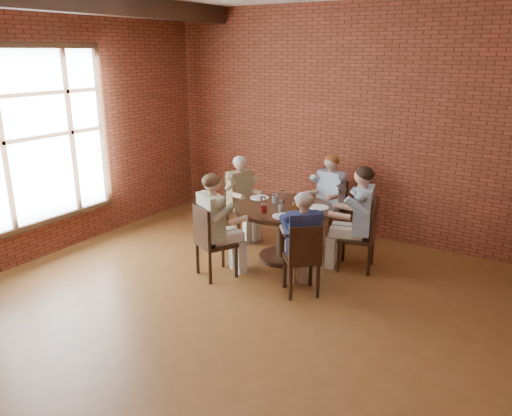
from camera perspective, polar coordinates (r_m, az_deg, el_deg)
The scene contains 28 objects.
floor at distance 5.19m, azimuth -4.22°, elevation -14.14°, with size 7.00×7.00×0.00m, color brown.
wall_back at distance 7.58m, azimuth 11.67°, elevation 9.43°, with size 7.00×7.00×0.00m, color brown.
wall_left at distance 6.97m, azimuth -26.74°, elevation 7.25°, with size 7.00×7.00×0.00m, color brown.
window at distance 7.13m, azimuth -23.65°, elevation 7.43°, with size 0.10×2.16×2.36m.
dining_table at distance 6.69m, azimuth 3.16°, elevation -1.64°, with size 1.31×1.31×0.75m.
chair_a at distance 6.51m, azimuth 12.26°, elevation -2.69°, with size 0.53×0.53×0.95m.
diner_a at distance 6.47m, azimuth 11.57°, elevation -1.24°, with size 0.54×0.67×1.36m, color teal, non-canonical shape.
chair_b at distance 7.52m, azimuth 8.57°, elevation 0.14°, with size 0.47×0.47×0.91m.
diner_b at distance 7.42m, azimuth 8.27°, elevation 1.08°, with size 0.50×0.61×1.29m, color #95A7BE, non-canonical shape.
chair_c at distance 7.56m, azimuth -1.97°, elevation 0.32°, with size 0.50×0.50×0.89m.
diner_c at distance 7.46m, azimuth -1.67°, elevation 1.18°, with size 0.47×0.58×1.24m, color brown, non-canonical shape.
chair_d at distance 6.18m, azimuth -5.28°, elevation -3.54°, with size 0.57×0.57×0.93m.
diner_d at distance 6.16m, azimuth -4.61°, elevation -2.05°, with size 0.52×0.64×1.32m, color tan, non-canonical shape.
chair_e at distance 5.72m, azimuth 5.41°, elevation -5.59°, with size 0.53×0.53×0.88m.
diner_e at distance 5.73m, azimuth 5.27°, elevation -4.09°, with size 0.47×0.58×1.23m, color #1A2248, non-canonical shape.
plate_a at distance 6.60m, azimuth 7.17°, elevation 0.07°, with size 0.26×0.26×0.01m, color white.
plate_b at distance 6.98m, azimuth 5.46°, elevation 1.11°, with size 0.26×0.26×0.01m, color white.
plate_c at distance 6.98m, azimuth 0.41°, elevation 1.20°, with size 0.26×0.26×0.01m, color white.
plate_d at distance 6.20m, azimuth 3.07°, elevation -0.95°, with size 0.26×0.26×0.01m, color white.
glass_a at distance 6.58m, azimuth 5.64°, elevation 0.65°, with size 0.07×0.07×0.14m, color white.
glass_b at distance 6.72m, azimuth 5.49°, elevation 1.00°, with size 0.07×0.07×0.14m, color white.
glass_c at distance 6.87m, azimuth 3.03°, elevation 1.45°, with size 0.07×0.07×0.14m, color white.
glass_d at distance 6.75m, azimuth 2.15°, elevation 1.16°, with size 0.07×0.07×0.14m, color white.
glass_e at distance 6.56m, azimuth 0.79°, elevation 0.68°, with size 0.07×0.07×0.14m, color white.
glass_f at distance 6.35m, azimuth 0.88°, elevation 0.09°, with size 0.07×0.07×0.14m, color white.
glass_g at distance 6.40m, azimuth 2.85°, elevation 0.22°, with size 0.07×0.07×0.14m, color white.
glass_h at distance 6.39m, azimuth 4.49°, elevation 0.16°, with size 0.07×0.07×0.14m, color white.
smartphone at distance 6.18m, azimuth 5.12°, elevation -1.11°, with size 0.07×0.14×0.01m, color black.
Camera 1 is at (2.68, -3.51, 2.72)m, focal length 35.00 mm.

